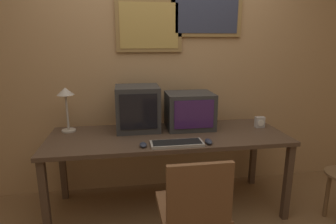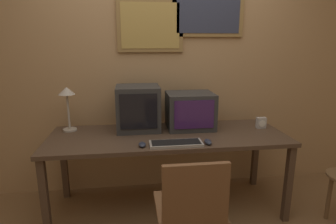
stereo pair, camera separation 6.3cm
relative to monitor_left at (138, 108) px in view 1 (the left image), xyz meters
name	(u,v)px [view 1 (the left image)]	position (x,y,z in m)	size (l,w,h in m)	color
wall_back	(161,67)	(0.26, 0.31, 0.36)	(8.00, 0.08, 2.60)	tan
desk	(168,141)	(0.26, -0.19, -0.28)	(2.12, 0.77, 0.74)	#4C3828
monitor_left	(138,108)	(0.00, 0.00, 0.00)	(0.40, 0.37, 0.42)	#333333
monitor_right	(189,110)	(0.50, -0.02, -0.04)	(0.44, 0.37, 0.34)	#333333
keyboard_main	(177,143)	(0.29, -0.47, -0.20)	(0.43, 0.16, 0.03)	#A8A399
mouse_near_keyboard	(209,141)	(0.55, -0.48, -0.19)	(0.06, 0.11, 0.04)	#282D3D
mouse_far_corner	(143,145)	(0.01, -0.47, -0.19)	(0.06, 0.10, 0.03)	#282D3D
desk_clock	(260,122)	(1.18, -0.12, -0.16)	(0.09, 0.05, 0.10)	#B7B2AD
desk_lamp	(66,98)	(-0.65, 0.05, 0.11)	(0.15, 0.15, 0.41)	#B2A899
office_chair	(193,223)	(0.30, -1.00, -0.56)	(0.46, 0.46, 0.88)	black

